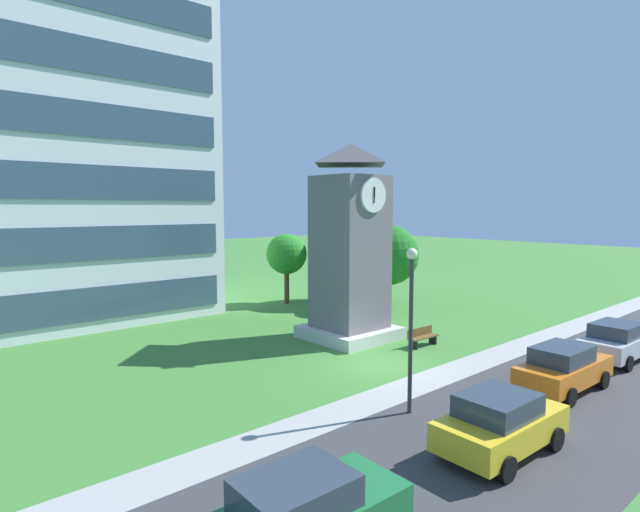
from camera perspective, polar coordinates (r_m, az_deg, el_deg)
ground_plane at (r=22.03m, az=6.52°, el=-12.18°), size 160.00×160.00×0.00m
street_asphalt at (r=18.37m, az=23.51°, el=-16.28°), size 120.00×7.20×0.01m
kerb_strip at (r=20.48m, az=12.00°, el=-13.65°), size 120.00×1.60×0.01m
office_building at (r=34.21m, az=-27.47°, el=9.79°), size 15.97×10.86×19.20m
clock_tower at (r=25.51m, az=3.41°, el=0.32°), size 4.08×4.08×9.85m
park_bench at (r=25.15m, az=11.51°, el=-8.93°), size 1.81×0.53×0.88m
street_lamp at (r=16.48m, az=10.27°, el=-6.12°), size 0.36×0.36×5.40m
tree_streetside at (r=33.32m, az=7.78°, el=0.10°), size 3.95×3.95×5.56m
tree_near_tower at (r=35.36m, az=3.01°, el=0.73°), size 4.77×4.77×6.14m
tree_by_building at (r=35.00m, az=-3.81°, el=0.20°), size 2.82×2.82×4.89m
parked_car_yellow at (r=15.23m, az=19.73°, el=-17.31°), size 4.09×2.13×1.69m
parked_car_orange at (r=20.79m, az=25.83°, el=-11.32°), size 4.41×2.01×1.69m
parked_car_silver at (r=25.84m, az=30.59°, el=-8.29°), size 4.32×2.11×1.69m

